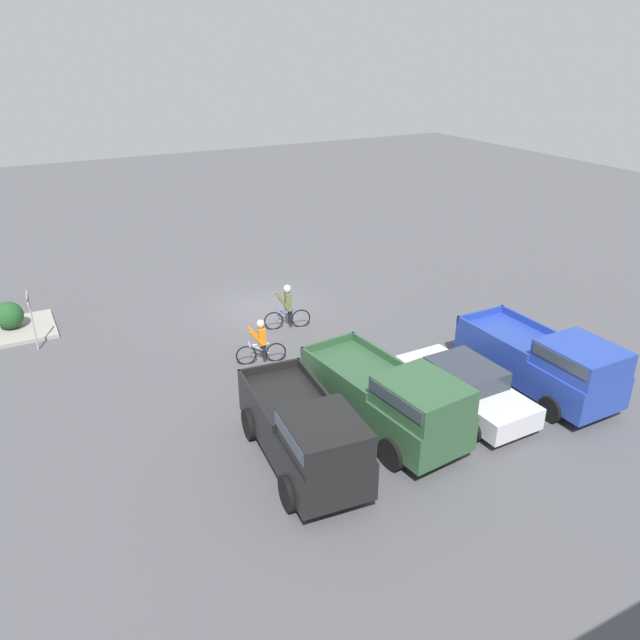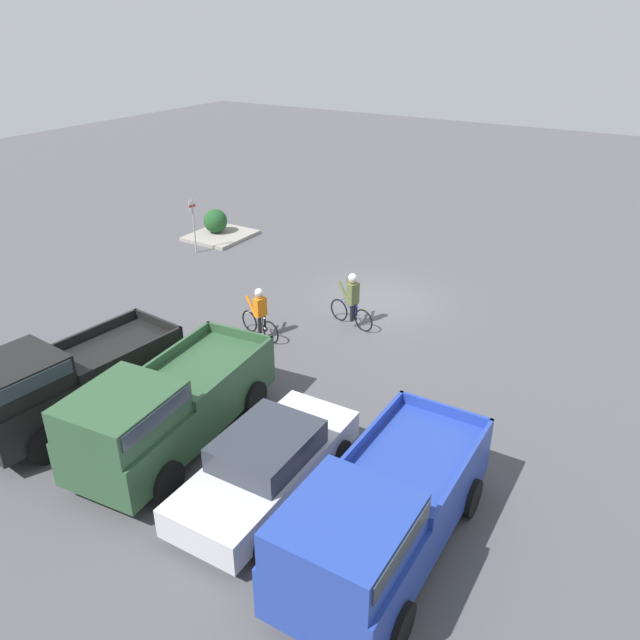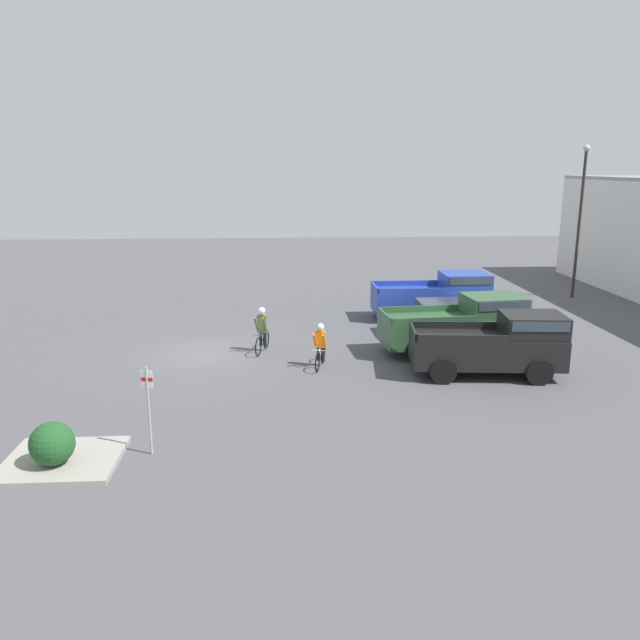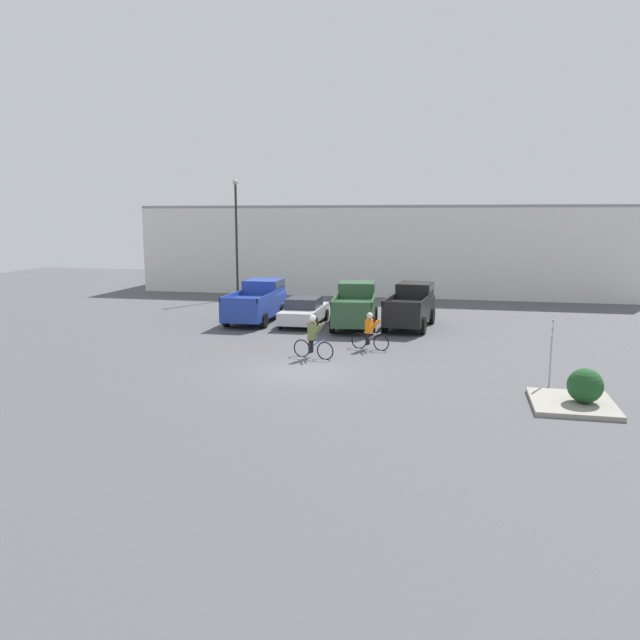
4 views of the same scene
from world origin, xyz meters
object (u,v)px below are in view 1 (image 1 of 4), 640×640
sedan_0 (464,386)px  pickup_truck_1 (391,398)px  pickup_truck_0 (547,361)px  shrub (9,315)px  fire_lane_sign (31,315)px  cyclist_1 (287,306)px  pickup_truck_2 (306,433)px  cyclist_0 (261,341)px

sedan_0 → pickup_truck_1: pickup_truck_1 is taller
pickup_truck_0 → shrub: (14.66, -12.99, -0.45)m
pickup_truck_1 → fire_lane_sign: bearing=-51.1°
pickup_truck_0 → cyclist_1: pickup_truck_0 is taller
pickup_truck_2 → cyclist_1: (-3.36, -8.22, -0.23)m
pickup_truck_0 → cyclist_0: 9.37m
fire_lane_sign → shrub: (0.72, -2.17, -0.73)m
pickup_truck_1 → cyclist_1: size_ratio=3.12×
sedan_0 → cyclist_0: (4.31, -5.57, 0.11)m
pickup_truck_2 → fire_lane_sign: 12.10m
cyclist_0 → fire_lane_sign: size_ratio=0.74×
cyclist_1 → pickup_truck_2: bearing=67.8°
pickup_truck_1 → shrub: size_ratio=5.34×
pickup_truck_2 → cyclist_0: size_ratio=3.08×
pickup_truck_2 → shrub: pickup_truck_2 is taller
cyclist_1 → cyclist_0: bearing=46.8°
pickup_truck_1 → pickup_truck_0: bearing=175.5°
sedan_0 → pickup_truck_2: bearing=5.0°
cyclist_1 → fire_lane_sign: fire_lane_sign is taller
pickup_truck_0 → shrub: size_ratio=5.13×
sedan_0 → shrub: bearing=-46.4°
sedan_0 → cyclist_1: cyclist_1 is taller
sedan_0 → fire_lane_sign: size_ratio=2.03×
shrub → pickup_truck_0: bearing=138.5°
pickup_truck_2 → cyclist_1: 8.89m
pickup_truck_0 → cyclist_0: size_ratio=3.17×
cyclist_0 → fire_lane_sign: (6.82, -4.72, 0.57)m
pickup_truck_0 → shrub: 19.59m
pickup_truck_0 → cyclist_0: (7.11, -6.10, -0.30)m
sedan_0 → pickup_truck_1: bearing=2.0°
pickup_truck_1 → cyclist_0: (1.55, -5.67, -0.33)m
pickup_truck_0 → pickup_truck_2: pickup_truck_2 is taller
pickup_truck_1 → cyclist_1: 7.85m
sedan_0 → pickup_truck_1: size_ratio=0.83×
pickup_truck_2 → sedan_0: bearing=-175.0°
cyclist_0 → cyclist_1: 2.97m
pickup_truck_1 → cyclist_0: pickup_truck_1 is taller
pickup_truck_2 → shrub: 14.37m
cyclist_0 → fire_lane_sign: 8.31m
fire_lane_sign → cyclist_0: bearing=145.3°
cyclist_1 → shrub: cyclist_1 is taller
pickup_truck_2 → cyclist_0: pickup_truck_2 is taller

